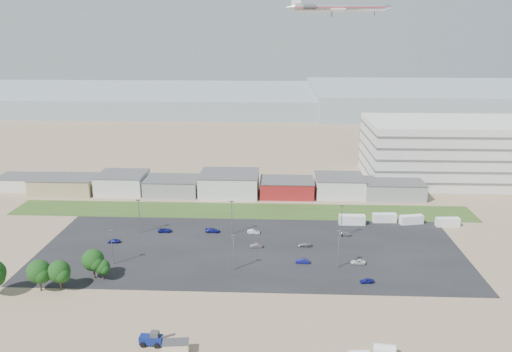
# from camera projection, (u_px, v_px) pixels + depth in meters

# --- Properties ---
(ground) EXTENTS (700.00, 700.00, 0.00)m
(ground) POSITION_uv_depth(u_px,v_px,m) (226.00, 282.00, 124.12)
(ground) COLOR #8C7159
(ground) RESTS_ON ground
(parking_lot) EXTENTS (120.00, 50.00, 0.01)m
(parking_lot) POSITION_uv_depth(u_px,v_px,m) (251.00, 249.00, 143.11)
(parking_lot) COLOR black
(parking_lot) RESTS_ON ground
(grass_strip) EXTENTS (160.00, 16.00, 0.02)m
(grass_strip) POSITION_uv_depth(u_px,v_px,m) (242.00, 211.00, 174.04)
(grass_strip) COLOR #304A1B
(grass_strip) RESTS_ON ground
(hills_backdrop) EXTENTS (700.00, 200.00, 9.00)m
(hills_backdrop) POSITION_uv_depth(u_px,v_px,m) (311.00, 100.00, 423.59)
(hills_backdrop) COLOR gray
(hills_backdrop) RESTS_ON ground
(building_row) EXTENTS (170.00, 20.00, 8.00)m
(building_row) POSITION_uv_depth(u_px,v_px,m) (201.00, 183.00, 191.92)
(building_row) COLOR silver
(building_row) RESTS_ON ground
(parking_garage) EXTENTS (80.00, 40.00, 25.00)m
(parking_garage) POSITION_uv_depth(u_px,v_px,m) (464.00, 151.00, 208.00)
(parking_garage) COLOR silver
(parking_garage) RESTS_ON ground
(portable_shed) EXTENTS (5.30, 3.15, 2.55)m
(portable_shed) POSITION_uv_depth(u_px,v_px,m) (176.00, 347.00, 96.34)
(portable_shed) COLOR beige
(portable_shed) RESTS_ON ground
(telehandler) EXTENTS (7.37, 2.81, 3.02)m
(telehandler) POSITION_uv_depth(u_px,v_px,m) (151.00, 338.00, 98.78)
(telehandler) COLOR navy
(telehandler) RESTS_ON ground
(storage_tank_ne) EXTENTS (4.38, 2.54, 2.51)m
(storage_tank_ne) POSITION_uv_depth(u_px,v_px,m) (384.00, 349.00, 95.72)
(storage_tank_ne) COLOR silver
(storage_tank_ne) RESTS_ON ground
(box_trailer_a) EXTENTS (8.33, 2.66, 3.12)m
(box_trailer_a) POSITION_uv_depth(u_px,v_px,m) (352.00, 220.00, 161.32)
(box_trailer_a) COLOR silver
(box_trailer_a) RESTS_ON ground
(box_trailer_b) EXTENTS (7.72, 2.77, 2.85)m
(box_trailer_b) POSITION_uv_depth(u_px,v_px,m) (384.00, 218.00, 163.36)
(box_trailer_b) COLOR silver
(box_trailer_b) RESTS_ON ground
(box_trailer_c) EXTENTS (7.88, 3.95, 2.83)m
(box_trailer_c) POSITION_uv_depth(u_px,v_px,m) (411.00, 220.00, 161.83)
(box_trailer_c) COLOR silver
(box_trailer_c) RESTS_ON ground
(box_trailer_d) EXTENTS (7.56, 2.86, 2.78)m
(box_trailer_d) POSITION_uv_depth(u_px,v_px,m) (448.00, 222.00, 159.79)
(box_trailer_d) COLOR silver
(box_trailer_d) RESTS_ON ground
(tree_left) EXTENTS (5.98, 5.98, 8.98)m
(tree_left) POSITION_uv_depth(u_px,v_px,m) (39.00, 274.00, 118.84)
(tree_left) COLOR black
(tree_left) RESTS_ON ground
(tree_mid) EXTENTS (5.70, 5.70, 8.55)m
(tree_mid) POSITION_uv_depth(u_px,v_px,m) (59.00, 274.00, 119.36)
(tree_mid) COLOR black
(tree_mid) RESTS_ON ground
(tree_right) EXTENTS (5.88, 5.88, 8.82)m
(tree_right) POSITION_uv_depth(u_px,v_px,m) (93.00, 262.00, 125.01)
(tree_right) COLOR black
(tree_right) RESTS_ON ground
(tree_near) EXTENTS (4.10, 4.10, 6.15)m
(tree_near) POSITION_uv_depth(u_px,v_px,m) (102.00, 268.00, 124.59)
(tree_near) COLOR black
(tree_near) RESTS_ON ground
(lightpole_front_l) EXTENTS (1.15, 0.48, 9.74)m
(lightpole_front_l) POSITION_uv_depth(u_px,v_px,m) (112.00, 247.00, 132.52)
(lightpole_front_l) COLOR slate
(lightpole_front_l) RESTS_ON ground
(lightpole_front_m) EXTENTS (1.15, 0.48, 9.76)m
(lightpole_front_m) POSITION_uv_depth(u_px,v_px,m) (233.00, 253.00, 129.30)
(lightpole_front_m) COLOR slate
(lightpole_front_m) RESTS_ON ground
(lightpole_front_r) EXTENTS (1.23, 0.51, 10.49)m
(lightpole_front_r) POSITION_uv_depth(u_px,v_px,m) (339.00, 249.00, 130.43)
(lightpole_front_r) COLOR slate
(lightpole_front_r) RESTS_ON ground
(lightpole_back_l) EXTENTS (1.26, 0.53, 10.74)m
(lightpole_back_l) POSITION_uv_depth(u_px,v_px,m) (139.00, 216.00, 153.40)
(lightpole_back_l) COLOR slate
(lightpole_back_l) RESTS_ON ground
(lightpole_back_m) EXTENTS (1.25, 0.52, 10.64)m
(lightpole_back_m) POSITION_uv_depth(u_px,v_px,m) (232.00, 218.00, 152.58)
(lightpole_back_m) COLOR slate
(lightpole_back_m) RESTS_ON ground
(lightpole_back_r) EXTENTS (1.21, 0.50, 10.27)m
(lightpole_back_r) POSITION_uv_depth(u_px,v_px,m) (341.00, 221.00, 150.11)
(lightpole_back_r) COLOR slate
(lightpole_back_r) RESTS_ON ground
(airliner) EXTENTS (46.98, 33.38, 13.39)m
(airliner) POSITION_uv_depth(u_px,v_px,m) (340.00, 7.00, 206.90)
(airliner) COLOR silver
(parked_car_0) EXTENTS (4.03, 1.92, 1.11)m
(parked_car_0) POSITION_uv_depth(u_px,v_px,m) (358.00, 262.00, 133.86)
(parked_car_0) COLOR silver
(parked_car_0) RESTS_ON ground
(parked_car_1) EXTENTS (3.84, 1.56, 1.24)m
(parked_car_1) POSITION_uv_depth(u_px,v_px,m) (302.00, 261.00, 134.24)
(parked_car_1) COLOR navy
(parked_car_1) RESTS_ON ground
(parked_car_2) EXTENTS (3.54, 1.73, 1.16)m
(parked_car_2) POSITION_uv_depth(u_px,v_px,m) (367.00, 281.00, 123.66)
(parked_car_2) COLOR navy
(parked_car_2) RESTS_ON ground
(parked_car_5) EXTENTS (3.66, 1.68, 1.21)m
(parked_car_5) POSITION_uv_depth(u_px,v_px,m) (114.00, 241.00, 147.33)
(parked_car_5) COLOR navy
(parked_car_5) RESTS_ON ground
(parked_car_6) EXTENTS (4.56, 1.99, 1.30)m
(parked_car_6) POSITION_uv_depth(u_px,v_px,m) (213.00, 230.00, 155.04)
(parked_car_6) COLOR navy
(parked_car_6) RESTS_ON ground
(parked_car_7) EXTENTS (3.66, 1.64, 1.17)m
(parked_car_7) POSITION_uv_depth(u_px,v_px,m) (256.00, 246.00, 144.04)
(parked_car_7) COLOR #A5A5AA
(parked_car_7) RESTS_ON ground
(parked_car_8) EXTENTS (3.89, 1.85, 1.28)m
(parked_car_8) POSITION_uv_depth(u_px,v_px,m) (345.00, 234.00, 152.46)
(parked_car_8) COLOR #A5A5AA
(parked_car_8) RESTS_ON ground
(parked_car_9) EXTENTS (4.35, 2.25, 1.17)m
(parked_car_9) POSITION_uv_depth(u_px,v_px,m) (165.00, 230.00, 155.22)
(parked_car_9) COLOR navy
(parked_car_9) RESTS_ON ground
(parked_car_11) EXTENTS (3.90, 1.47, 1.27)m
(parked_car_11) POSITION_uv_depth(u_px,v_px,m) (254.00, 232.00, 154.08)
(parked_car_11) COLOR silver
(parked_car_11) RESTS_ON ground
(parked_car_12) EXTENTS (3.88, 1.67, 1.11)m
(parked_car_12) POSITION_uv_depth(u_px,v_px,m) (304.00, 245.00, 144.75)
(parked_car_12) COLOR #A5A5AA
(parked_car_12) RESTS_ON ground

